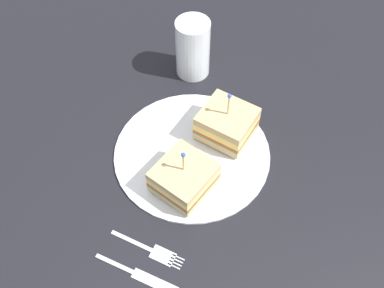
{
  "coord_description": "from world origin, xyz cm",
  "views": [
    {
      "loc": [
        -38.33,
        -19.05,
        62.09
      ],
      "look_at": [
        0.0,
        0.0,
        2.86
      ],
      "focal_mm": 41.0,
      "sensor_mm": 36.0,
      "label": 1
    }
  ],
  "objects": [
    {
      "name": "fork",
      "position": [
        -18.36,
        -2.89,
        0.17
      ],
      "size": [
        2.25,
        12.0,
        0.35
      ],
      "color": "silver",
      "rests_on": "ground_plane"
    },
    {
      "name": "sandwich_half_back",
      "position": [
        6.15,
        -3.58,
        3.47
      ],
      "size": [
        8.82,
        9.36,
        9.91
      ],
      "color": "tan",
      "rests_on": "plate"
    },
    {
      "name": "drink_glass",
      "position": [
        18.08,
        8.82,
        5.26
      ],
      "size": [
        6.5,
        6.5,
        11.69
      ],
      "color": "silver",
      "rests_on": "ground_plane"
    },
    {
      "name": "sandwich_half_front",
      "position": [
        -6.51,
        -1.81,
        3.16
      ],
      "size": [
        10.11,
        9.72,
        8.84
      ],
      "color": "tan",
      "rests_on": "plate"
    },
    {
      "name": "knife",
      "position": [
        -22.4,
        -2.92,
        0.17
      ],
      "size": [
        1.74,
        13.23,
        0.35
      ],
      "color": "silver",
      "rests_on": "ground_plane"
    },
    {
      "name": "plate",
      "position": [
        0.0,
        0.0,
        0.43
      ],
      "size": [
        26.72,
        26.72,
        0.86
      ],
      "primitive_type": "cylinder",
      "color": "white",
      "rests_on": "ground_plane"
    },
    {
      "name": "ground_plane",
      "position": [
        0.0,
        0.0,
        -1.0
      ],
      "size": [
        119.76,
        119.76,
        2.0
      ],
      "primitive_type": "cube",
      "color": "black"
    }
  ]
}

